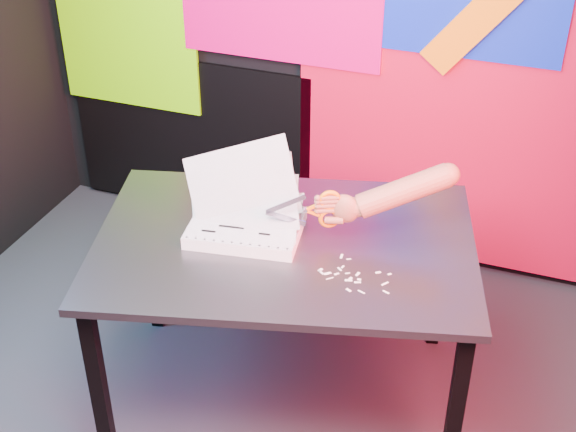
% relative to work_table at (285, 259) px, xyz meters
% --- Properties ---
extents(room, '(3.01, 3.01, 2.71)m').
position_rel_work_table_xyz_m(room, '(-0.18, -0.36, 0.68)').
color(room, '#28292D').
rests_on(room, ground).
extents(backdrop, '(2.88, 0.05, 2.08)m').
position_rel_work_table_xyz_m(backdrop, '(-0.12, 1.10, 0.28)').
color(backdrop, red).
rests_on(backdrop, ground).
extents(work_table, '(1.51, 1.20, 0.75)m').
position_rel_work_table_xyz_m(work_table, '(0.00, 0.00, 0.00)').
color(work_table, black).
rests_on(work_table, ground).
extents(printout_stack, '(0.47, 0.34, 0.36)m').
position_rel_work_table_xyz_m(printout_stack, '(-0.15, -0.00, 0.11)').
color(printout_stack, white).
rests_on(printout_stack, work_table).
extents(scissors, '(0.24, 0.12, 0.15)m').
position_rel_work_table_xyz_m(scissors, '(0.13, 0.05, 0.21)').
color(scissors, '#B4B7D0').
rests_on(scissors, printout_stack).
extents(hand_forearm, '(0.44, 0.24, 0.21)m').
position_rel_work_table_xyz_m(hand_forearm, '(0.34, 0.15, 0.26)').
color(hand_forearm, brown).
rests_on(hand_forearm, work_table).
extents(paper_clippings, '(0.26, 0.19, 0.00)m').
position_rel_work_table_xyz_m(paper_clippings, '(0.28, -0.12, 0.08)').
color(paper_clippings, beige).
rests_on(paper_clippings, work_table).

